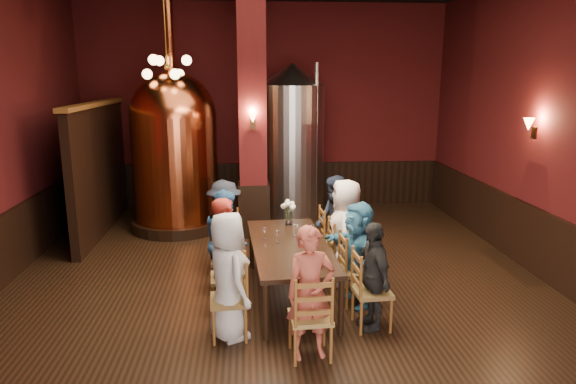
{
  "coord_description": "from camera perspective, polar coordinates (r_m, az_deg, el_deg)",
  "views": [
    {
      "loc": [
        -0.41,
        -6.58,
        2.98
      ],
      "look_at": [
        0.14,
        0.2,
        1.41
      ],
      "focal_mm": 32.0,
      "sensor_mm": 36.0,
      "label": 1
    }
  ],
  "objects": [
    {
      "name": "chair_8",
      "position": [
        5.63,
        2.5,
        -13.66
      ],
      "size": [
        0.49,
        0.49,
        0.92
      ],
      "primitive_type": null,
      "rotation": [
        0.0,
        0.0,
        3.2
      ],
      "color": "brown",
      "rests_on": "ground"
    },
    {
      "name": "wine_glass_6",
      "position": [
        6.45,
        2.89,
        -6.49
      ],
      "size": [
        0.07,
        0.07,
        0.17
      ],
      "primitive_type": null,
      "color": "white",
      "rests_on": "dining_table"
    },
    {
      "name": "chair_6",
      "position": [
        7.49,
        6.33,
        -6.78
      ],
      "size": [
        0.49,
        0.49,
        0.92
      ],
      "primitive_type": null,
      "rotation": [
        0.0,
        0.0,
        1.63
      ],
      "color": "brown",
      "rests_on": "ground"
    },
    {
      "name": "dining_table",
      "position": [
        6.95,
        0.2,
        -6.3
      ],
      "size": [
        1.14,
        2.45,
        0.75
      ],
      "rotation": [
        0.0,
        0.0,
        0.06
      ],
      "color": "black",
      "rests_on": "ground"
    },
    {
      "name": "copper_kettle",
      "position": [
        10.13,
        -12.45,
        4.63
      ],
      "size": [
        1.82,
        1.82,
        4.29
      ],
      "rotation": [
        0.0,
        0.0,
        0.03
      ],
      "color": "black",
      "rests_on": "ground"
    },
    {
      "name": "chair_1",
      "position": [
        6.66,
        -6.75,
        -9.37
      ],
      "size": [
        0.49,
        0.49,
        0.92
      ],
      "primitive_type": null,
      "rotation": [
        0.0,
        0.0,
        -1.51
      ],
      "color": "brown",
      "rests_on": "ground"
    },
    {
      "name": "wine_glass_1",
      "position": [
        7.24,
        0.88,
        -4.27
      ],
      "size": [
        0.07,
        0.07,
        0.17
      ],
      "primitive_type": null,
      "color": "white",
      "rests_on": "dining_table"
    },
    {
      "name": "person_1",
      "position": [
        6.56,
        -6.82,
        -7.03
      ],
      "size": [
        0.37,
        0.56,
        1.5
      ],
      "primitive_type": "imported",
      "rotation": [
        0.0,
        0.0,
        1.6
      ],
      "color": "maroon",
      "rests_on": "ground"
    },
    {
      "name": "person_4",
      "position": [
        6.23,
        9.4,
        -9.13
      ],
      "size": [
        0.45,
        0.82,
        1.31
      ],
      "primitive_type": "imported",
      "rotation": [
        0.0,
        0.0,
        4.89
      ],
      "color": "black",
      "rests_on": "ground"
    },
    {
      "name": "person_0",
      "position": [
        5.93,
        -6.67,
        -9.26
      ],
      "size": [
        0.73,
        0.86,
        1.49
      ],
      "primitive_type": "imported",
      "rotation": [
        0.0,
        0.0,
        1.99
      ],
      "color": "silver",
      "rests_on": "ground"
    },
    {
      "name": "person_2",
      "position": [
        7.19,
        -6.93,
        -5.42
      ],
      "size": [
        0.57,
        0.78,
        1.45
      ],
      "primitive_type": "imported",
      "rotation": [
        0.0,
        0.0,
        1.92
      ],
      "color": "#275185",
      "rests_on": "ground"
    },
    {
      "name": "person_7",
      "position": [
        8.02,
        5.21,
        -3.37
      ],
      "size": [
        0.43,
        0.75,
        1.46
      ],
      "primitive_type": "imported",
      "rotation": [
        0.0,
        0.0,
        4.82
      ],
      "color": "#1D263A",
      "rests_on": "ground"
    },
    {
      "name": "wine_glass_5",
      "position": [
        6.96,
        -1.2,
        -4.99
      ],
      "size": [
        0.07,
        0.07,
        0.17
      ],
      "primitive_type": null,
      "color": "white",
      "rests_on": "dining_table"
    },
    {
      "name": "chair_4",
      "position": [
        6.3,
        9.33,
        -10.8
      ],
      "size": [
        0.49,
        0.49,
        0.92
      ],
      "primitive_type": null,
      "rotation": [
        0.0,
        0.0,
        1.63
      ],
      "color": "brown",
      "rests_on": "ground"
    },
    {
      "name": "sconce_column",
      "position": [
        9.12,
        -3.94,
        8.03
      ],
      "size": [
        0.2,
        0.2,
        0.36
      ],
      "primitive_type": null,
      "rotation": [
        0.0,
        0.0,
        3.14
      ],
      "color": "black",
      "rests_on": "column"
    },
    {
      "name": "room",
      "position": [
        6.64,
        -1.05,
        6.64
      ],
      "size": [
        10.0,
        10.02,
        4.5
      ],
      "color": "black",
      "rests_on": "ground"
    },
    {
      "name": "wine_glass_7",
      "position": [
        6.21,
        2.95,
        -7.27
      ],
      "size": [
        0.07,
        0.07,
        0.17
      ],
      "primitive_type": null,
      "color": "white",
      "rests_on": "dining_table"
    },
    {
      "name": "person_5",
      "position": [
        6.81,
        7.74,
        -6.76
      ],
      "size": [
        0.74,
        1.35,
        1.39
      ],
      "primitive_type": "imported",
      "rotation": [
        0.0,
        0.0,
        4.98
      ],
      "color": "teal",
      "rests_on": "ground"
    },
    {
      "name": "chair_2",
      "position": [
        7.28,
        -6.88,
        -7.4
      ],
      "size": [
        0.49,
        0.49,
        0.92
      ],
      "primitive_type": null,
      "rotation": [
        0.0,
        0.0,
        -1.51
      ],
      "color": "brown",
      "rests_on": "ground"
    },
    {
      "name": "person_6",
      "position": [
        7.39,
        6.39,
        -4.5
      ],
      "size": [
        0.62,
        0.83,
        1.55
      ],
      "primitive_type": "imported",
      "rotation": [
        0.0,
        0.0,
        4.53
      ],
      "color": "white",
      "rests_on": "ground"
    },
    {
      "name": "chair_3",
      "position": [
        7.91,
        -6.98,
        -5.72
      ],
      "size": [
        0.49,
        0.49,
        0.92
      ],
      "primitive_type": null,
      "rotation": [
        0.0,
        0.0,
        -1.51
      ],
      "color": "brown",
      "rests_on": "ground"
    },
    {
      "name": "steel_vessel",
      "position": [
        10.79,
        0.48,
        5.64
      ],
      "size": [
        1.4,
        1.4,
        3.21
      ],
      "rotation": [
        0.0,
        0.0,
        0.06
      ],
      "color": "#B2B2B7",
      "rests_on": "ground"
    },
    {
      "name": "person_3",
      "position": [
        7.83,
        -7.03,
        -3.91
      ],
      "size": [
        0.84,
        1.06,
        1.44
      ],
      "primitive_type": "imported",
      "rotation": [
        0.0,
        0.0,
        1.95
      ],
      "color": "black",
      "rests_on": "ground"
    },
    {
      "name": "partition",
      "position": [
        10.33,
        -20.22,
        2.24
      ],
      "size": [
        0.22,
        3.5,
        2.4
      ],
      "primitive_type": "cube",
      "color": "black",
      "rests_on": "ground"
    },
    {
      "name": "rose_vase",
      "position": [
        7.75,
        0.1,
        -1.82
      ],
      "size": [
        0.23,
        0.23,
        0.38
      ],
      "color": "white",
      "rests_on": "dining_table"
    },
    {
      "name": "wainscot_back",
      "position": [
        11.81,
        -2.51,
        0.84
      ],
      "size": [
        7.9,
        0.08,
        1.0
      ],
      "primitive_type": "cube",
      "color": "black",
      "rests_on": "ground"
    },
    {
      "name": "wine_glass_4",
      "position": [
        7.09,
        -2.6,
        -4.65
      ],
      "size": [
        0.07,
        0.07,
        0.17
      ],
      "primitive_type": null,
      "color": "white",
      "rests_on": "dining_table"
    },
    {
      "name": "person_8",
      "position": [
        5.51,
        2.52,
        -11.17
      ],
      "size": [
        0.58,
        0.43,
        1.46
      ],
      "primitive_type": "imported",
      "rotation": [
        0.0,
        0.0,
        6.45
      ],
      "color": "#AA4838",
      "rests_on": "ground"
    },
    {
      "name": "wine_glass_3",
      "position": [
        7.22,
        2.6,
        -4.35
      ],
      "size": [
        0.07,
        0.07,
        0.17
      ],
      "primitive_type": null,
      "color": "white",
      "rests_on": "dining_table"
    },
    {
      "name": "chair_0",
      "position": [
        6.05,
        -6.6,
        -11.77
      ],
      "size": [
        0.49,
        0.49,
        0.92
      ],
      "primitive_type": null,
      "rotation": [
        0.0,
        0.0,
        -1.51
      ],
      "color": "brown",
      "rests_on": "ground"
    },
    {
      "name": "column",
      "position": [
        9.41,
        -3.97,
        8.49
      ],
      "size": [
        0.58,
        0.58,
        4.5
      ],
      "primitive_type": "cube",
      "color": "#470F11",
      "rests_on": "ground"
    },
    {
      "name": "chair_7",
      "position": [
        8.1,
        5.17,
        -5.21
      ],
      "size": [
        0.49,
        0.49,
        0.92
      ],
      "primitive_type": null,
      "rotation": [
        0.0,
        0.0,
        1.63
      ],
      "color": "brown",
      "rests_on": "ground"
    },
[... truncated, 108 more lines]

